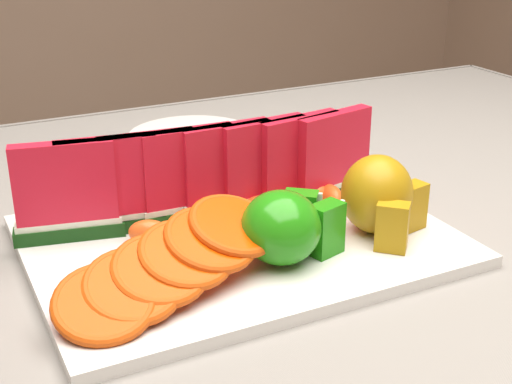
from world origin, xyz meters
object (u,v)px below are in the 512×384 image
object	(u,v)px
apple_cluster	(287,227)
pear_cluster	(380,197)
side_plate	(192,137)
platter	(239,240)

from	to	relation	value
apple_cluster	pear_cluster	bearing A→B (deg)	4.40
pear_cluster	side_plate	size ratio (longest dim) A/B	0.49
pear_cluster	side_plate	world-z (taller)	pear_cluster
platter	apple_cluster	xyz separation A→B (m)	(0.02, -0.06, 0.04)
apple_cluster	pear_cluster	xyz separation A→B (m)	(0.11, 0.01, 0.01)
platter	pear_cluster	world-z (taller)	pear_cluster
apple_cluster	side_plate	distance (m)	0.40
pear_cluster	side_plate	distance (m)	0.39
platter	side_plate	size ratio (longest dim) A/B	1.90
side_plate	apple_cluster	bearing A→B (deg)	-99.29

